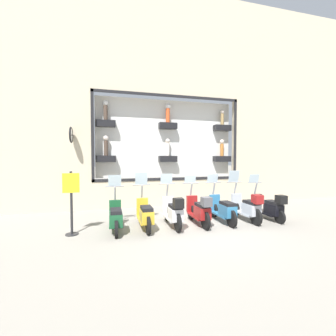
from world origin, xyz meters
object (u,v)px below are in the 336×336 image
scooter_teal_2 (223,210)px  scooter_silver_1 (247,207)px  scooter_yellow_5 (145,214)px  scooter_green_6 (116,217)px  scooter_red_3 (199,210)px  shop_sign_post (71,200)px  scooter_white_4 (173,212)px  scooter_black_0 (269,207)px

scooter_teal_2 → scooter_silver_1: bearing=-93.6°
scooter_yellow_5 → scooter_green_6: size_ratio=1.01×
scooter_red_3 → scooter_yellow_5: 1.76m
shop_sign_post → scooter_silver_1: bearing=-90.5°
scooter_silver_1 → scooter_white_4: size_ratio=1.00×
scooter_red_3 → scooter_green_6: (0.05, 2.64, -0.06)m
scooter_black_0 → scooter_green_6: 5.29m
scooter_white_4 → scooter_yellow_5: bearing=86.3°
scooter_teal_2 → scooter_yellow_5: bearing=90.0°
shop_sign_post → scooter_yellow_5: bearing=-89.7°
scooter_black_0 → scooter_yellow_5: 4.41m
scooter_teal_2 → shop_sign_post: 4.77m
scooter_black_0 → scooter_teal_2: 1.76m
scooter_red_3 → shop_sign_post: size_ratio=1.01×
scooter_black_0 → shop_sign_post: 6.52m
scooter_black_0 → scooter_silver_1: scooter_silver_1 is taller
scooter_silver_1 → shop_sign_post: shop_sign_post is taller
scooter_silver_1 → scooter_red_3: 1.76m
scooter_red_3 → scooter_white_4: 0.88m
scooter_silver_1 → scooter_green_6: (0.05, 4.40, -0.06)m
scooter_yellow_5 → shop_sign_post: (-0.01, 2.10, 0.53)m
scooter_teal_2 → scooter_green_6: bearing=90.1°
scooter_white_4 → scooter_green_6: (0.05, 1.76, -0.06)m
scooter_yellow_5 → scooter_green_6: (-0.01, 0.88, -0.02)m
scooter_black_0 → scooter_silver_1: bearing=88.8°
scooter_silver_1 → scooter_red_3: bearing=90.1°
scooter_teal_2 → shop_sign_post: shop_sign_post is taller
scooter_silver_1 → scooter_white_4: (0.00, 2.64, 0.00)m
scooter_white_4 → scooter_yellow_5: (0.06, 0.88, -0.05)m
scooter_yellow_5 → scooter_white_4: bearing=-93.7°
scooter_teal_2 → scooter_white_4: 1.76m
scooter_teal_2 → scooter_white_4: scooter_white_4 is taller
scooter_yellow_5 → scooter_black_0: bearing=-91.0°
scooter_teal_2 → scooter_yellow_5: scooter_yellow_5 is taller
scooter_yellow_5 → scooter_silver_1: bearing=-90.9°
scooter_white_4 → shop_sign_post: (0.05, 2.98, 0.49)m
scooter_red_3 → scooter_green_6: bearing=88.8°
scooter_black_0 → scooter_teal_2: scooter_teal_2 is taller
scooter_silver_1 → scooter_red_3: size_ratio=1.00×
scooter_red_3 → scooter_white_4: size_ratio=1.00×
scooter_black_0 → scooter_white_4: (0.02, 3.52, 0.03)m
scooter_white_4 → scooter_black_0: bearing=-90.3°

